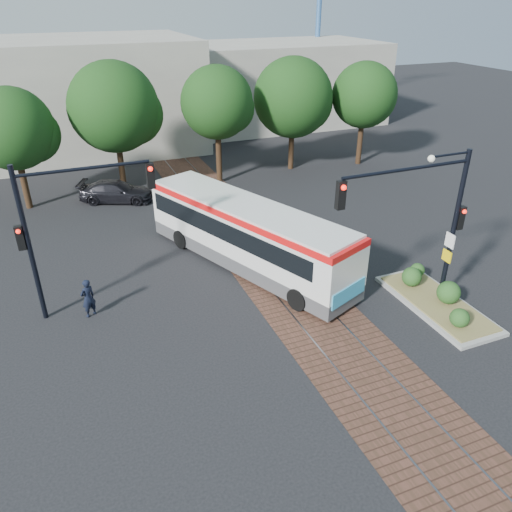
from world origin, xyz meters
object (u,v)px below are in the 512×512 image
(signal_pole_main, at_px, (431,210))
(parked_car, at_px, (116,191))
(signal_pole_left, at_px, (59,220))
(officer, at_px, (88,298))
(city_bus, at_px, (247,232))
(traffic_island, at_px, (436,297))

(signal_pole_main, distance_m, parked_car, 18.61)
(signal_pole_left, relative_size, officer, 3.82)
(city_bus, bearing_deg, officer, 169.64)
(traffic_island, distance_m, officer, 13.45)
(signal_pole_main, height_order, signal_pole_left, signal_pole_main)
(city_bus, height_order, signal_pole_left, signal_pole_left)
(city_bus, distance_m, parked_car, 11.03)
(traffic_island, bearing_deg, city_bus, 134.33)
(traffic_island, xyz_separation_m, officer, (-12.71, 4.37, 0.46))
(traffic_island, xyz_separation_m, parked_car, (-9.99, 15.97, 0.28))
(city_bus, height_order, signal_pole_main, signal_pole_main)
(city_bus, distance_m, signal_pole_main, 7.89)
(signal_pole_left, xyz_separation_m, parked_car, (3.20, 11.08, -3.25))
(parked_car, bearing_deg, traffic_island, -125.26)
(city_bus, height_order, officer, city_bus)
(city_bus, bearing_deg, traffic_island, -68.00)
(officer, distance_m, parked_car, 11.91)
(signal_pole_main, bearing_deg, traffic_island, -5.36)
(city_bus, relative_size, officer, 7.04)
(traffic_island, bearing_deg, signal_pole_main, 174.64)
(traffic_island, bearing_deg, signal_pole_left, 159.64)
(signal_pole_left, bearing_deg, traffic_island, -20.36)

